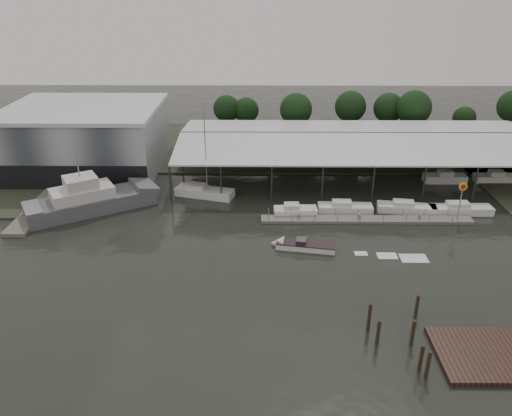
{
  "coord_description": "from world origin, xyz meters",
  "views": [
    {
      "loc": [
        0.82,
        -49.46,
        29.68
      ],
      "look_at": [
        0.33,
        8.64,
        2.5
      ],
      "focal_mm": 35.0,
      "sensor_mm": 36.0,
      "label": 1
    }
  ],
  "objects_px": {
    "grey_trawler": "(92,200)",
    "white_sailboat": "(204,192)",
    "shell_fuel_sign": "(462,194)",
    "speedboat_underway": "(300,245)"
  },
  "relations": [
    {
      "from": "white_sailboat",
      "to": "speedboat_underway",
      "type": "height_order",
      "value": "white_sailboat"
    },
    {
      "from": "white_sailboat",
      "to": "speedboat_underway",
      "type": "bearing_deg",
      "value": -33.35
    },
    {
      "from": "shell_fuel_sign",
      "to": "speedboat_underway",
      "type": "distance_m",
      "value": 22.79
    },
    {
      "from": "shell_fuel_sign",
      "to": "grey_trawler",
      "type": "xyz_separation_m",
      "value": [
        -49.37,
        3.17,
        -2.35
      ]
    },
    {
      "from": "white_sailboat",
      "to": "speedboat_underway",
      "type": "distance_m",
      "value": 20.3
    },
    {
      "from": "white_sailboat",
      "to": "grey_trawler",
      "type": "bearing_deg",
      "value": -145.43
    },
    {
      "from": "grey_trawler",
      "to": "white_sailboat",
      "type": "height_order",
      "value": "white_sailboat"
    },
    {
      "from": "grey_trawler",
      "to": "white_sailboat",
      "type": "distance_m",
      "value": 15.73
    },
    {
      "from": "shell_fuel_sign",
      "to": "speedboat_underway",
      "type": "bearing_deg",
      "value": -161.04
    },
    {
      "from": "grey_trawler",
      "to": "speedboat_underway",
      "type": "height_order",
      "value": "grey_trawler"
    }
  ]
}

